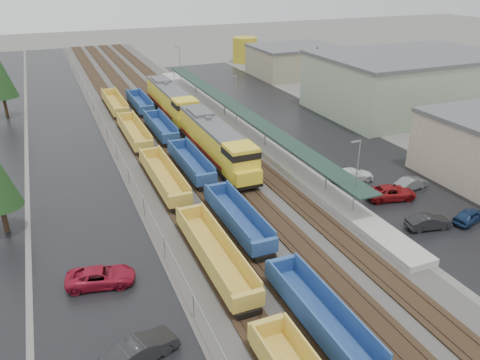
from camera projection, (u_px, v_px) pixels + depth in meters
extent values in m
cube|color=#302D2B|center=(160.00, 117.00, 76.57)|extent=(20.00, 160.00, 0.08)
cube|color=black|center=(123.00, 121.00, 74.40)|extent=(2.60, 160.00, 0.15)
cube|color=#473326|center=(118.00, 120.00, 74.10)|extent=(0.08, 160.00, 0.07)
cube|color=#473326|center=(127.00, 119.00, 74.61)|extent=(0.08, 160.00, 0.07)
cube|color=black|center=(148.00, 118.00, 75.81)|extent=(2.60, 160.00, 0.15)
cube|color=#473326|center=(143.00, 118.00, 75.51)|extent=(0.08, 160.00, 0.07)
cube|color=#473326|center=(152.00, 117.00, 76.02)|extent=(0.08, 160.00, 0.07)
cube|color=black|center=(172.00, 115.00, 77.23)|extent=(2.60, 160.00, 0.15)
cube|color=#473326|center=(167.00, 115.00, 76.92)|extent=(0.08, 160.00, 0.07)
cube|color=#473326|center=(176.00, 114.00, 77.43)|extent=(0.08, 160.00, 0.07)
cube|color=black|center=(195.00, 112.00, 78.64)|extent=(2.60, 160.00, 0.15)
cube|color=#473326|center=(191.00, 112.00, 78.34)|extent=(0.08, 160.00, 0.07)
cube|color=#473326|center=(199.00, 111.00, 78.85)|extent=(0.08, 160.00, 0.07)
cube|color=black|center=(63.00, 128.00, 71.28)|extent=(10.00, 160.00, 0.02)
cube|color=black|center=(291.00, 121.00, 74.92)|extent=(16.00, 100.00, 0.02)
cube|color=#9E9B93|center=(237.00, 126.00, 71.42)|extent=(3.00, 80.00, 0.70)
cylinder|color=gray|center=(326.00, 179.00, 49.85)|extent=(0.16, 0.16, 2.40)
cylinder|color=gray|center=(265.00, 136.00, 62.41)|extent=(0.16, 0.16, 2.40)
cylinder|color=gray|center=(225.00, 107.00, 74.96)|extent=(0.16, 0.16, 2.40)
cylinder|color=gray|center=(196.00, 87.00, 87.51)|extent=(0.16, 0.16, 2.40)
cylinder|color=gray|center=(174.00, 72.00, 100.07)|extent=(0.16, 0.16, 2.40)
cube|color=#1A3027|center=(237.00, 108.00, 70.23)|extent=(2.60, 65.00, 0.15)
cylinder|color=gray|center=(356.00, 179.00, 44.79)|extent=(0.12, 0.12, 8.00)
cube|color=gray|center=(356.00, 142.00, 42.99)|extent=(1.00, 0.15, 0.12)
cylinder|color=gray|center=(237.00, 102.00, 69.90)|extent=(0.12, 0.12, 8.00)
cube|color=gray|center=(233.00, 77.00, 68.09)|extent=(1.00, 0.15, 0.12)
cylinder|color=gray|center=(180.00, 66.00, 95.00)|extent=(0.12, 0.12, 8.00)
cube|color=gray|center=(177.00, 47.00, 93.20)|extent=(1.00, 0.15, 0.12)
cylinder|color=gray|center=(194.00, 306.00, 32.64)|extent=(0.08, 0.08, 2.00)
cylinder|color=gray|center=(165.00, 248.00, 39.33)|extent=(0.08, 0.08, 2.00)
cylinder|color=gray|center=(144.00, 207.00, 46.03)|extent=(0.08, 0.08, 2.00)
cylinder|color=gray|center=(129.00, 176.00, 52.72)|extent=(0.08, 0.08, 2.00)
cylinder|color=gray|center=(117.00, 152.00, 59.42)|extent=(0.08, 0.08, 2.00)
cylinder|color=gray|center=(107.00, 134.00, 66.11)|extent=(0.08, 0.08, 2.00)
cylinder|color=gray|center=(100.00, 118.00, 72.81)|extent=(0.08, 0.08, 2.00)
cylinder|color=gray|center=(93.00, 105.00, 79.50)|extent=(0.08, 0.08, 2.00)
cylinder|color=gray|center=(88.00, 94.00, 86.20)|extent=(0.08, 0.08, 2.00)
cylinder|color=gray|center=(83.00, 85.00, 92.89)|extent=(0.08, 0.08, 2.00)
cylinder|color=gray|center=(79.00, 77.00, 99.59)|extent=(0.08, 0.08, 2.00)
cylinder|color=gray|center=(75.00, 70.00, 106.28)|extent=(0.08, 0.08, 2.00)
cylinder|color=gray|center=(72.00, 64.00, 112.98)|extent=(0.08, 0.08, 2.00)
cylinder|color=gray|center=(70.00, 58.00, 119.67)|extent=(0.08, 0.08, 2.00)
cylinder|color=gray|center=(67.00, 53.00, 126.37)|extent=(0.08, 0.08, 2.00)
cylinder|color=gray|center=(65.00, 49.00, 133.06)|extent=(0.08, 0.08, 2.00)
cube|color=gray|center=(99.00, 112.00, 72.39)|extent=(0.05, 160.00, 0.05)
cube|color=#98AC91|center=(408.00, 84.00, 78.79)|extent=(30.00, 20.00, 9.00)
cube|color=#59595B|center=(412.00, 55.00, 76.81)|extent=(30.60, 20.40, 0.50)
cube|color=gray|center=(294.00, 62.00, 104.79)|extent=(18.00, 14.00, 6.00)
cube|color=#59595B|center=(295.00, 47.00, 103.43)|extent=(18.36, 14.28, 0.50)
ellipsoid|color=#4D5945|center=(165.00, 19.00, 216.25)|extent=(196.00, 140.00, 25.20)
ellipsoid|color=#4D5945|center=(289.00, 12.00, 249.35)|extent=(168.00, 120.00, 21.60)
cylinder|color=#332316|center=(5.00, 219.00, 43.14)|extent=(0.50, 0.50, 2.70)
cylinder|color=#332316|center=(6.00, 107.00, 76.14)|extent=(0.50, 0.50, 3.30)
cylinder|color=#332316|center=(314.00, 94.00, 84.17)|extent=(0.50, 0.50, 3.00)
cone|color=black|center=(316.00, 66.00, 82.08)|extent=(4.40, 4.40, 7.00)
cube|color=black|center=(215.00, 153.00, 59.50)|extent=(3.28, 21.87, 0.44)
cube|color=gold|center=(211.00, 137.00, 59.63)|extent=(3.06, 17.50, 3.28)
cube|color=gold|center=(241.00, 162.00, 51.49)|extent=(3.28, 3.50, 3.72)
cube|color=black|center=(241.00, 152.00, 51.03)|extent=(3.34, 3.55, 0.77)
cube|color=gold|center=(248.00, 177.00, 50.30)|extent=(3.06, 1.09, 1.53)
cube|color=#59595B|center=(211.00, 123.00, 58.90)|extent=(3.12, 17.50, 0.38)
cube|color=maroon|center=(200.00, 148.00, 59.63)|extent=(0.04, 17.50, 0.38)
cube|color=maroon|center=(223.00, 145.00, 60.73)|extent=(0.04, 17.50, 0.38)
cube|color=black|center=(215.00, 156.00, 59.68)|extent=(2.41, 6.56, 0.66)
cube|color=black|center=(238.00, 178.00, 53.23)|extent=(2.62, 4.37, 0.55)
cube|color=black|center=(196.00, 137.00, 66.04)|extent=(2.62, 4.37, 0.55)
cylinder|color=#59595B|center=(208.00, 119.00, 59.68)|extent=(0.77, 0.77, 0.55)
cube|color=#59595B|center=(200.00, 112.00, 62.45)|extent=(2.62, 4.37, 0.55)
cube|color=black|center=(171.00, 110.00, 77.07)|extent=(3.28, 21.87, 0.44)
cube|color=gold|center=(169.00, 98.00, 77.21)|extent=(3.06, 17.50, 3.28)
cube|color=gold|center=(185.00, 112.00, 69.06)|extent=(3.28, 3.50, 3.72)
cube|color=black|center=(185.00, 104.00, 68.61)|extent=(3.34, 3.55, 0.77)
cube|color=gold|center=(190.00, 122.00, 67.87)|extent=(3.06, 1.09, 1.53)
cube|color=#59595B|center=(168.00, 87.00, 76.48)|extent=(3.12, 17.50, 0.38)
cube|color=maroon|center=(160.00, 106.00, 77.21)|extent=(0.04, 17.50, 0.38)
cube|color=maroon|center=(178.00, 104.00, 78.31)|extent=(0.04, 17.50, 0.38)
cube|color=black|center=(171.00, 113.00, 77.25)|extent=(2.41, 6.56, 0.66)
cube|color=black|center=(185.00, 125.00, 70.80)|extent=(2.62, 4.37, 0.55)
cube|color=black|center=(160.00, 101.00, 83.62)|extent=(2.62, 4.37, 0.55)
cylinder|color=#59595B|center=(166.00, 84.00, 77.26)|extent=(0.77, 0.77, 0.55)
cube|color=#59595B|center=(161.00, 80.00, 80.02)|extent=(2.62, 4.37, 0.55)
cube|color=gold|center=(266.00, 328.00, 29.99)|extent=(2.45, 0.47, 1.32)
cube|color=black|center=(270.00, 346.00, 29.83)|extent=(1.89, 2.07, 0.47)
cube|color=gold|center=(214.00, 257.00, 38.44)|extent=(2.45, 13.31, 0.24)
cube|color=gold|center=(200.00, 252.00, 37.66)|extent=(0.14, 13.31, 1.70)
cube|color=gold|center=(228.00, 245.00, 38.50)|extent=(0.14, 13.31, 1.70)
cube|color=gold|center=(248.00, 301.00, 32.43)|extent=(2.45, 0.47, 1.32)
cube|color=gold|center=(189.00, 213.00, 43.88)|extent=(2.45, 0.47, 1.32)
cube|color=black|center=(244.00, 306.00, 33.38)|extent=(1.89, 2.07, 0.47)
cube|color=black|center=(192.00, 225.00, 43.73)|extent=(1.89, 2.07, 0.47)
cube|color=gold|center=(164.00, 180.00, 52.33)|extent=(2.45, 13.31, 0.24)
cube|color=gold|center=(153.00, 174.00, 51.56)|extent=(0.14, 13.31, 1.70)
cube|color=gold|center=(173.00, 171.00, 52.39)|extent=(0.14, 13.31, 1.70)
cube|color=gold|center=(181.00, 200.00, 46.33)|extent=(2.45, 0.47, 1.32)
cube|color=gold|center=(149.00, 154.00, 57.78)|extent=(2.45, 0.47, 1.32)
cube|color=black|center=(179.00, 206.00, 47.28)|extent=(1.89, 2.07, 0.47)
cube|color=black|center=(151.00, 162.00, 57.62)|extent=(1.89, 2.07, 0.47)
cube|color=gold|center=(134.00, 135.00, 66.23)|extent=(2.45, 13.31, 0.24)
cube|color=gold|center=(125.00, 130.00, 65.46)|extent=(0.14, 13.31, 1.70)
cube|color=gold|center=(142.00, 128.00, 66.29)|extent=(0.14, 13.31, 1.70)
cube|color=gold|center=(144.00, 146.00, 60.23)|extent=(2.45, 0.47, 1.32)
cube|color=gold|center=(125.00, 117.00, 71.68)|extent=(2.45, 0.47, 1.32)
cube|color=black|center=(144.00, 151.00, 61.17)|extent=(1.89, 2.07, 0.47)
cube|color=black|center=(126.00, 124.00, 71.52)|extent=(1.89, 2.07, 0.47)
cube|color=gold|center=(115.00, 105.00, 80.12)|extent=(2.45, 13.31, 0.24)
cube|color=gold|center=(107.00, 101.00, 79.35)|extent=(0.14, 13.31, 1.70)
cube|color=gold|center=(121.00, 100.00, 80.18)|extent=(0.14, 13.31, 1.70)
cube|color=gold|center=(122.00, 112.00, 74.12)|extent=(2.45, 0.47, 1.32)
cube|color=gold|center=(108.00, 92.00, 85.57)|extent=(2.45, 0.47, 1.32)
cube|color=black|center=(121.00, 117.00, 75.07)|extent=(1.89, 2.07, 0.47)
cube|color=black|center=(109.00, 98.00, 85.41)|extent=(1.89, 2.07, 0.47)
cube|color=navy|center=(320.00, 320.00, 31.61)|extent=(2.43, 11.31, 0.23)
cube|color=navy|center=(306.00, 315.00, 30.85)|extent=(0.14, 11.31, 1.68)
cube|color=navy|center=(336.00, 306.00, 31.67)|extent=(0.14, 11.31, 1.68)
cube|color=navy|center=(280.00, 266.00, 36.22)|extent=(2.43, 0.47, 1.31)
cube|color=black|center=(284.00, 280.00, 36.07)|extent=(1.87, 2.05, 0.47)
cube|color=navy|center=(237.00, 221.00, 43.81)|extent=(2.43, 11.31, 0.23)
cube|color=navy|center=(225.00, 216.00, 43.04)|extent=(0.14, 11.31, 1.68)
cube|color=navy|center=(249.00, 211.00, 43.87)|extent=(0.14, 11.31, 1.68)
cube|color=navy|center=(264.00, 247.00, 38.65)|extent=(2.43, 0.47, 1.31)
cube|color=navy|center=(216.00, 190.00, 48.42)|extent=(2.43, 0.47, 1.31)
cube|color=black|center=(261.00, 252.00, 39.58)|extent=(1.87, 2.05, 0.47)
cube|color=black|center=(218.00, 201.00, 48.27)|extent=(1.87, 2.05, 0.47)
cube|color=navy|center=(191.00, 166.00, 56.01)|extent=(2.43, 11.31, 0.23)
cube|color=navy|center=(181.00, 161.00, 55.24)|extent=(0.14, 11.31, 1.68)
cube|color=navy|center=(200.00, 158.00, 56.07)|extent=(0.14, 11.31, 1.68)
cube|color=navy|center=(206.00, 179.00, 50.85)|extent=(2.43, 0.47, 1.31)
cube|color=navy|center=(177.00, 145.00, 60.62)|extent=(2.43, 0.47, 1.31)
cube|color=black|center=(205.00, 185.00, 51.78)|extent=(1.87, 2.05, 0.47)
cube|color=black|center=(179.00, 153.00, 60.47)|extent=(1.87, 2.05, 0.47)
cube|color=navy|center=(161.00, 130.00, 68.21)|extent=(2.43, 11.31, 0.23)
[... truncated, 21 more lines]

